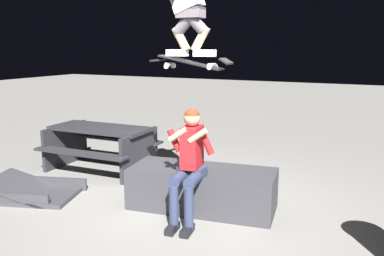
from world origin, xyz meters
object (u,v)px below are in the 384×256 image
object	(u,v)px
skateboard	(191,63)
ledge_box_main	(202,189)
person_sitting_on_ledge	(189,160)
kicker_ramp	(33,193)
picnic_table_back	(101,141)
skater_airborne	(186,3)

from	to	relation	value
skateboard	ledge_box_main	bearing A→B (deg)	-110.71
ledge_box_main	person_sitting_on_ledge	size ratio (longest dim) A/B	1.37
skateboard	kicker_ramp	size ratio (longest dim) A/B	0.75
picnic_table_back	skater_airborne	bearing A→B (deg)	155.40
skater_airborne	picnic_table_back	world-z (taller)	skater_airborne
ledge_box_main	kicker_ramp	xyz separation A→B (m)	(2.30, 0.69, -0.20)
skater_airborne	kicker_ramp	world-z (taller)	skater_airborne
skateboard	picnic_table_back	distance (m)	2.78
skater_airborne	kicker_ramp	xyz separation A→B (m)	(2.17, 0.50, -2.52)
kicker_ramp	picnic_table_back	size ratio (longest dim) A/B	0.77
skateboard	kicker_ramp	distance (m)	2.92
skater_airborne	picnic_table_back	bearing A→B (deg)	-24.60
person_sitting_on_ledge	picnic_table_back	xyz separation A→B (m)	(2.30, -1.22, -0.27)
person_sitting_on_ledge	kicker_ramp	size ratio (longest dim) A/B	1.01
skateboard	skater_airborne	bearing A→B (deg)	0.57
ledge_box_main	kicker_ramp	distance (m)	2.41
kicker_ramp	skater_airborne	bearing A→B (deg)	-167.00
skater_airborne	picnic_table_back	size ratio (longest dim) A/B	0.64
person_sitting_on_ledge	skater_airborne	size ratio (longest dim) A/B	1.22
ledge_box_main	person_sitting_on_ledge	xyz separation A→B (m)	(-0.03, 0.44, 0.50)
kicker_ramp	picnic_table_back	bearing A→B (deg)	-91.16
person_sitting_on_ledge	skateboard	size ratio (longest dim) A/B	1.34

